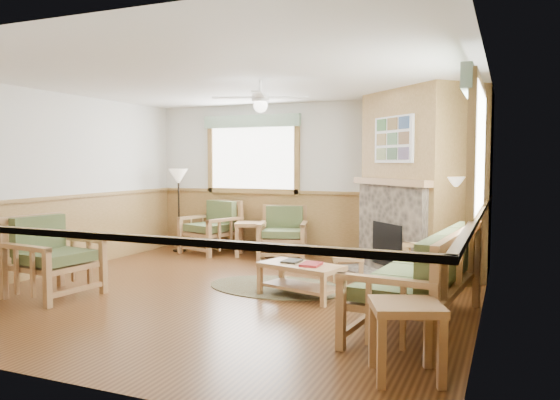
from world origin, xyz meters
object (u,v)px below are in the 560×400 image
at_px(armchair_back_left, 211,227).
at_px(floor_lamp_left, 179,210).
at_px(end_table_chairs, 251,239).
at_px(sofa, 418,277).
at_px(armchair_left, 54,256).
at_px(coffee_table, 301,281).
at_px(floor_lamp_right, 451,232).
at_px(footstool, 348,269).
at_px(end_table_sofa, 406,340).
at_px(armchair_back_right, 283,233).

xyz_separation_m(armchair_back_left, floor_lamp_left, (-0.65, -0.04, 0.29)).
bearing_deg(end_table_chairs, sofa, -42.32).
relative_size(armchair_left, floor_lamp_left, 0.65).
bearing_deg(coffee_table, floor_lamp_right, 53.22).
bearing_deg(footstool, coffee_table, -105.80).
bearing_deg(floor_lamp_right, end_table_sofa, -90.00).
xyz_separation_m(sofa, coffee_table, (-1.50, 0.64, -0.29)).
height_order(armchair_left, footstool, armchair_left).
bearing_deg(footstool, armchair_left, -144.66).
bearing_deg(armchair_back_left, end_table_chairs, 17.92).
bearing_deg(coffee_table, end_table_chairs, 143.08).
xyz_separation_m(coffee_table, end_table_sofa, (1.63, -2.04, 0.09)).
xyz_separation_m(armchair_back_left, end_table_chairs, (0.83, 0.00, -0.18)).
bearing_deg(armchair_back_left, coffee_table, -24.08).
relative_size(armchair_back_right, armchair_left, 0.90).
distance_m(armchair_back_right, armchair_left, 3.90).
relative_size(armchair_back_right, coffee_table, 0.87).
bearing_deg(end_table_sofa, armchair_left, 168.72).
relative_size(armchair_back_left, floor_lamp_left, 0.62).
height_order(armchair_left, end_table_sofa, armchair_left).
distance_m(footstool, floor_lamp_right, 1.46).
distance_m(sofa, armchair_back_left, 5.18).
relative_size(sofa, floor_lamp_left, 1.40).
relative_size(coffee_table, end_table_sofa, 1.75).
height_order(footstool, floor_lamp_left, floor_lamp_left).
bearing_deg(armchair_back_right, footstool, -57.52).
bearing_deg(end_table_sofa, floor_lamp_left, 138.35).
bearing_deg(footstool, end_table_chairs, 147.92).
xyz_separation_m(end_table_chairs, end_table_sofa, (3.48, -4.45, -0.01)).
distance_m(armchair_back_right, end_table_sofa, 5.30).
xyz_separation_m(armchair_back_left, floor_lamp_right, (4.31, -1.15, 0.26)).
relative_size(sofa, footstool, 5.10).
bearing_deg(end_table_chairs, armchair_back_left, 180.00).
height_order(floor_lamp_left, floor_lamp_right, floor_lamp_left).
distance_m(footstool, floor_lamp_left, 3.90).
relative_size(sofa, coffee_table, 2.10).
bearing_deg(floor_lamp_left, end_table_chairs, 1.53).
height_order(end_table_chairs, floor_lamp_left, floor_lamp_left).
bearing_deg(armchair_back_right, end_table_sofa, -73.55).
xyz_separation_m(armchair_back_right, footstool, (1.55, -1.35, -0.26)).
bearing_deg(floor_lamp_left, armchair_back_right, 1.09).
bearing_deg(sofa, end_table_chairs, -126.50).
distance_m(coffee_table, floor_lamp_right, 2.13).
distance_m(armchair_left, footstool, 3.84).
bearing_deg(sofa, armchair_back_right, -132.18).
height_order(armchair_left, floor_lamp_right, floor_lamp_right).
bearing_deg(end_table_sofa, floor_lamp_right, 90.00).
height_order(end_table_chairs, floor_lamp_right, floor_lamp_right).
relative_size(sofa, end_table_chairs, 3.59).
relative_size(sofa, armchair_back_left, 2.27).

